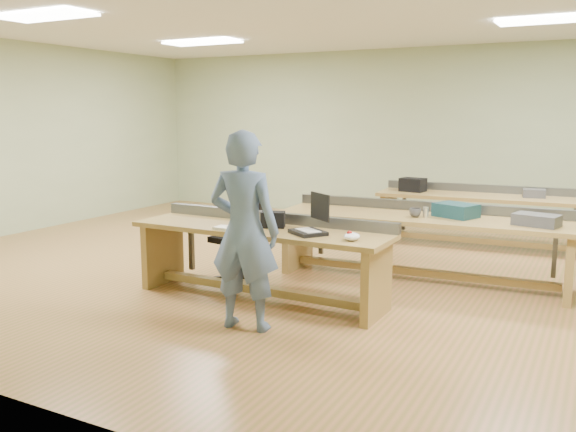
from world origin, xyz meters
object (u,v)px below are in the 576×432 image
Objects in this scene: workbench_back at (482,208)px; drinks_can at (426,212)px; laptop_base at (308,232)px; parts_bin_teal at (456,210)px; task_chair at (239,250)px; workbench_front at (261,246)px; workbench_mid at (423,232)px; person at (244,231)px; mug at (415,213)px; parts_bin_grey at (537,220)px; camera_bag at (273,220)px.

workbench_back is 2.22m from drinks_can.
parts_bin_teal is (1.03, 1.64, 0.06)m from laptop_base.
parts_bin_teal is (2.18, 1.06, 0.48)m from task_chair.
workbench_front and workbench_mid have the same top height.
person reaches higher than laptop_base.
mug is at bearing -113.75° from workbench_mid.
workbench_mid is 0.26m from drinks_can.
parts_bin_teal is (0.07, -2.04, 0.27)m from workbench_back.
laptop_base is (-0.68, -1.57, 0.20)m from workbench_mid.
mug is (-1.25, -0.08, -0.01)m from parts_bin_grey.
drinks_can is at bearing 98.19° from laptop_base.
workbench_back is 6.84× the size of parts_bin_teal.
person is 2.68m from parts_bin_teal.
parts_bin_teal is 0.45m from mug.
parts_bin_grey is at bearing 73.31° from laptop_base.
workbench_mid is 1.22m from parts_bin_grey.
drinks_can is (1.89, 0.90, 0.46)m from task_chair.
parts_bin_teal is at bearing 8.65° from workbench_mid.
workbench_back is 3.81m from camera_bag.
camera_bag is at bearing -150.05° from parts_bin_grey.
workbench_mid is 10.05× the size of laptop_base.
workbench_front is 1.91m from drinks_can.
workbench_front is 1.56× the size of person.
task_chair is at bearing 125.88° from camera_bag.
workbench_front is 1.93m from workbench_mid.
workbench_back reaches higher than laptop_base.
parts_bin_grey reaches higher than mug.
person reaches higher than task_chair.
person is 7.44× the size of camera_bag.
person reaches higher than drinks_can.
workbench_mid is 25.79× the size of mug.
laptop_base is 0.76× the size of parts_bin_teal.
person is at bearing -134.26° from parts_bin_grey.
workbench_back is 8.94× the size of laptop_base.
laptop_base is at bearing -107.56° from workbench_back.
person is 4.10× the size of parts_bin_teal.
task_chair is 2.02m from mug.
camera_bag reaches higher than parts_bin_teal.
laptop_base is at bearing -118.97° from person.
person reaches higher than camera_bag.
task_chair is 7.47× the size of mug.
drinks_can is at bearing 35.26° from task_chair.
mug is at bearing -154.35° from drinks_can.
camera_bag reaches higher than workbench_mid.
laptop_base is at bearing -113.85° from mug.
camera_bag is 2.71m from parts_bin_grey.
camera_bag is (-1.15, -1.42, 0.27)m from workbench_mid.
parts_bin_grey is (2.46, 1.38, 0.26)m from workbench_front.
workbench_back is at bearing 79.67° from workbench_mid.
workbench_front is at bearing -156.60° from laptop_base.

